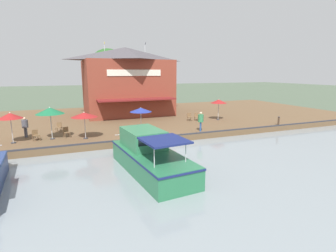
{
  "coord_description": "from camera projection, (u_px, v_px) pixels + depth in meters",
  "views": [
    {
      "loc": [
        19.71,
        -6.61,
        5.87
      ],
      "look_at": [
        -1.0,
        1.64,
        1.3
      ],
      "focal_mm": 28.0,
      "sensor_mm": 36.0,
      "label": 1
    }
  ],
  "objects": [
    {
      "name": "patio_umbrella_far_corner",
      "position": [
        50.0,
        111.0,
        20.63
      ],
      "size": [
        2.18,
        2.18,
        2.61
      ],
      "color": "#B7B7B7",
      "rests_on": "quay_deck"
    },
    {
      "name": "tree_behind_restaurant",
      "position": [
        107.0,
        69.0,
        36.25
      ],
      "size": [
        5.45,
        5.19,
        8.53
      ],
      "color": "brown",
      "rests_on": "quay_deck"
    },
    {
      "name": "patio_umbrella_mid_patio_left",
      "position": [
        10.0,
        116.0,
        19.46
      ],
      "size": [
        1.73,
        1.73,
        2.37
      ],
      "color": "#B7B7B7",
      "rests_on": "quay_deck"
    },
    {
      "name": "person_at_quay_edge",
      "position": [
        201.0,
        119.0,
        23.7
      ],
      "size": [
        0.5,
        0.5,
        1.78
      ],
      "color": "#2D5193",
      "rests_on": "quay_deck"
    },
    {
      "name": "cafe_chair_mid_patio",
      "position": [
        197.0,
        116.0,
        29.11
      ],
      "size": [
        0.55,
        0.55,
        0.85
      ],
      "color": "brown",
      "rests_on": "quay_deck"
    },
    {
      "name": "patio_umbrella_back_row",
      "position": [
        141.0,
        110.0,
        23.0
      ],
      "size": [
        1.92,
        1.92,
        2.27
      ],
      "color": "#B7B7B7",
      "rests_on": "quay_deck"
    },
    {
      "name": "waterfront_restaurant",
      "position": [
        126.0,
        81.0,
        33.62
      ],
      "size": [
        10.67,
        10.83,
        9.05
      ],
      "color": "brown",
      "rests_on": "quay_deck"
    },
    {
      "name": "motorboat_nearest_quay",
      "position": [
        146.0,
        154.0,
        16.15
      ],
      "size": [
        8.75,
        3.38,
        2.38
      ],
      "color": "#287047",
      "rests_on": "river_water"
    },
    {
      "name": "mooring_post",
      "position": [
        279.0,
        121.0,
        26.5
      ],
      "size": [
        0.22,
        0.22,
        0.88
      ],
      "color": "#473323",
      "rests_on": "quay_deck"
    },
    {
      "name": "patio_umbrella_mid_patio_right",
      "position": [
        219.0,
        101.0,
        29.24
      ],
      "size": [
        1.77,
        1.77,
        2.35
      ],
      "color": "#B7B7B7",
      "rests_on": "quay_deck"
    },
    {
      "name": "cafe_chair_facing_river",
      "position": [
        36.0,
        135.0,
        20.57
      ],
      "size": [
        0.59,
        0.59,
        0.85
      ],
      "color": "brown",
      "rests_on": "quay_deck"
    },
    {
      "name": "person_mid_patio",
      "position": [
        25.0,
        125.0,
        21.46
      ],
      "size": [
        0.48,
        0.48,
        1.69
      ],
      "color": "#4C4C56",
      "rests_on": "quay_deck"
    },
    {
      "name": "cafe_chair_beside_entrance",
      "position": [
        66.0,
        132.0,
        21.62
      ],
      "size": [
        0.55,
        0.55,
        0.85
      ],
      "color": "brown",
      "rests_on": "quay_deck"
    },
    {
      "name": "cafe_chair_back_row_seat",
      "position": [
        189.0,
        116.0,
        29.09
      ],
      "size": [
        0.47,
        0.47,
        0.85
      ],
      "color": "brown",
      "rests_on": "quay_deck"
    },
    {
      "name": "cafe_chair_far_corner_seat",
      "position": [
        59.0,
        127.0,
        23.6
      ],
      "size": [
        0.54,
        0.54,
        0.85
      ],
      "color": "brown",
      "rests_on": "quay_deck"
    },
    {
      "name": "quay_deck",
      "position": [
        125.0,
        120.0,
        31.47
      ],
      "size": [
        22.0,
        56.0,
        0.6
      ],
      "primitive_type": "cube",
      "color": "brown",
      "rests_on": "ground"
    },
    {
      "name": "patio_umbrella_by_entrance",
      "position": [
        84.0,
        115.0,
        20.86
      ],
      "size": [
        2.07,
        2.07,
        2.19
      ],
      "color": "#B7B7B7",
      "rests_on": "quay_deck"
    },
    {
      "name": "ground_plane",
      "position": [
        154.0,
        145.0,
        21.52
      ],
      "size": [
        220.0,
        220.0,
        0.0
      ],
      "primitive_type": "plane",
      "color": "#4C5B47"
    },
    {
      "name": "quay_edge_fender",
      "position": [
        154.0,
        137.0,
        21.48
      ],
      "size": [
        0.2,
        50.4,
        0.1
      ],
      "primitive_type": "cube",
      "color": "#2D2D33",
      "rests_on": "quay_deck"
    }
  ]
}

